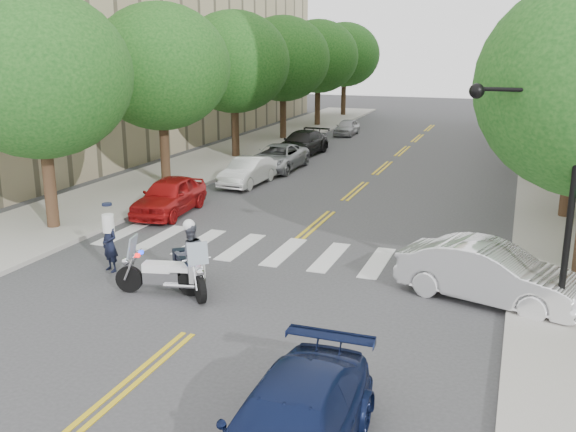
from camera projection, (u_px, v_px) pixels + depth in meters
The scene contains 24 objects.
ground at pixel (188, 334), 15.11m from camera, with size 140.00×140.00×0.00m, color #38383A.
sidewalk_left at pixel (225, 156), 38.18m from camera, with size 5.00×60.00×0.15m, color #9E9991.
sidewalk_right at pixel (571, 179), 31.90m from camera, with size 5.00×60.00×0.15m, color #9E9991.
tree_l_0 at pixel (39, 75), 22.00m from camera, with size 6.40×6.40×8.45m.
tree_l_1 at pixel (161, 67), 29.26m from camera, with size 6.40×6.40×8.45m.
tree_l_2 at pixel (234, 62), 36.51m from camera, with size 6.40×6.40×8.45m.
tree_l_3 at pixel (283, 59), 43.76m from camera, with size 6.40×6.40×8.45m.
tree_l_4 at pixel (318, 56), 51.02m from camera, with size 6.40×6.40×8.45m.
tree_l_5 at pixel (344, 55), 58.27m from camera, with size 6.40×6.40×8.45m.
tree_r_2 at pixel (568, 66), 30.69m from camera, with size 6.40×6.40×8.45m.
tree_r_3 at pixel (561, 61), 37.95m from camera, with size 6.40×6.40×8.45m.
tree_r_4 at pixel (556, 58), 45.20m from camera, with size 6.40×6.40×8.45m.
tree_r_5 at pixel (552, 56), 52.45m from camera, with size 6.40×6.40×8.45m.
traffic_signal_pole at pixel (552, 174), 14.75m from camera, with size 2.82×0.42×6.00m.
motorcycle_police at pixel (190, 259), 17.56m from camera, with size 1.92×2.02×2.05m.
motorcycle_parked at pixel (168, 274), 17.37m from camera, with size 2.48×0.94×1.62m.
officer_standing at pixel (110, 244), 19.06m from camera, with size 0.62×0.40×1.69m, color black.
convertible at pixel (489, 273), 16.83m from camera, with size 1.67×4.78×1.57m, color silver.
sedan_blue at pixel (289, 432), 10.07m from camera, with size 2.01×4.95×1.44m, color #0F193E.
parked_car_a at pixel (169, 196), 25.51m from camera, with size 1.75×4.34×1.48m, color #A51112.
parked_car_b at pixel (248, 172), 30.72m from camera, with size 1.39×3.99×1.32m, color silver.
parked_car_c at pixel (278, 158), 34.33m from camera, with size 2.24×4.86×1.35m, color gray.
parked_car_d at pixel (302, 143), 38.96m from camera, with size 2.01×4.95×1.44m, color black.
parked_car_e at pixel (347, 127), 47.37m from camera, with size 1.37×3.41×1.16m, color #B0AFB5.
Camera 1 is at (6.96, -12.21, 6.64)m, focal length 40.00 mm.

